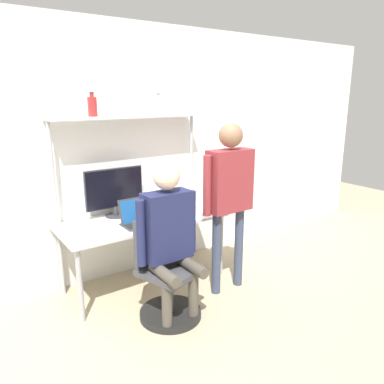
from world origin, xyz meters
TOP-DOWN VIEW (x-y plane):
  - ground_plane at (0.00, 0.00)m, footprint 12.00×12.00m
  - wall_back at (0.00, 0.80)m, footprint 8.00×0.06m
  - desk at (0.00, 0.40)m, footprint 1.71×0.75m
  - shelf_unit at (0.00, 0.65)m, footprint 1.62×0.23m
  - monitor at (-0.19, 0.62)m, footprint 0.63×0.23m
  - laptop at (-0.14, 0.27)m, footprint 0.29×0.26m
  - cell_phone at (0.13, 0.18)m, footprint 0.07×0.15m
  - office_chair at (-0.12, -0.28)m, footprint 0.58×0.58m
  - person_seated at (-0.11, -0.32)m, footprint 0.59×0.48m
  - person_standing at (0.65, -0.21)m, footprint 0.62×0.23m
  - bottle_clear at (0.36, 0.65)m, footprint 0.08×0.08m
  - bottle_red at (-0.36, 0.65)m, footprint 0.09×0.09m

SIDE VIEW (x-z plane):
  - ground_plane at x=0.00m, z-range 0.00..0.00m
  - office_chair at x=-0.12m, z-range -0.18..0.75m
  - desk at x=0.00m, z-range 0.29..1.02m
  - cell_phone at x=0.13m, z-range 0.73..0.74m
  - laptop at x=-0.14m, z-range 0.67..0.92m
  - person_seated at x=-0.11m, z-range 0.13..1.55m
  - monitor at x=-0.19m, z-range 0.75..1.26m
  - person_standing at x=0.65m, z-range 0.25..1.96m
  - wall_back at x=0.00m, z-range 0.00..2.70m
  - shelf_unit at x=0.00m, z-range 0.58..2.34m
  - bottle_clear at x=0.36m, z-range 1.74..1.96m
  - bottle_red at x=-0.36m, z-range 1.74..1.97m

